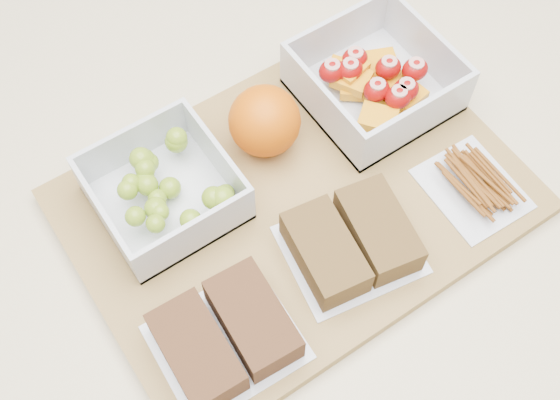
{
  "coord_description": "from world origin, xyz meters",
  "views": [
    {
      "loc": [
        -0.2,
        -0.28,
        1.5
      ],
      "look_at": [
        -0.02,
        -0.01,
        0.93
      ],
      "focal_mm": 45.0,
      "sensor_mm": 36.0,
      "label": 1
    }
  ],
  "objects_px": {
    "grape_container": "(165,189)",
    "fruit_container": "(374,82)",
    "sandwich_bag_left": "(225,336)",
    "orange": "(265,121)",
    "sandwich_bag_center": "(352,242)",
    "pretzel_bag": "(474,184)",
    "cutting_board": "(296,201)"
  },
  "relations": [
    {
      "from": "orange",
      "to": "sandwich_bag_left",
      "type": "xyz_separation_m",
      "value": [
        -0.14,
        -0.16,
        -0.02
      ]
    },
    {
      "from": "cutting_board",
      "to": "sandwich_bag_center",
      "type": "distance_m",
      "value": 0.08
    },
    {
      "from": "sandwich_bag_center",
      "to": "cutting_board",
      "type": "bearing_deg",
      "value": 96.89
    },
    {
      "from": "grape_container",
      "to": "cutting_board",
      "type": "bearing_deg",
      "value": -32.51
    },
    {
      "from": "cutting_board",
      "to": "fruit_container",
      "type": "bearing_deg",
      "value": 22.98
    },
    {
      "from": "sandwich_bag_left",
      "to": "sandwich_bag_center",
      "type": "xyz_separation_m",
      "value": [
        0.14,
        0.01,
        -0.0
      ]
    },
    {
      "from": "sandwich_bag_left",
      "to": "pretzel_bag",
      "type": "relative_size",
      "value": 1.21
    },
    {
      "from": "grape_container",
      "to": "orange",
      "type": "xyz_separation_m",
      "value": [
        0.11,
        0.0,
        0.01
      ]
    },
    {
      "from": "grape_container",
      "to": "fruit_container",
      "type": "bearing_deg",
      "value": -2.31
    },
    {
      "from": "cutting_board",
      "to": "orange",
      "type": "xyz_separation_m",
      "value": [
        0.01,
        0.07,
        0.04
      ]
    },
    {
      "from": "cutting_board",
      "to": "grape_container",
      "type": "distance_m",
      "value": 0.13
    },
    {
      "from": "orange",
      "to": "sandwich_bag_center",
      "type": "xyz_separation_m",
      "value": [
        -0.0,
        -0.14,
        -0.02
      ]
    },
    {
      "from": "fruit_container",
      "to": "pretzel_bag",
      "type": "relative_size",
      "value": 1.38
    },
    {
      "from": "cutting_board",
      "to": "sandwich_bag_left",
      "type": "relative_size",
      "value": 3.44
    },
    {
      "from": "grape_container",
      "to": "fruit_container",
      "type": "distance_m",
      "value": 0.24
    },
    {
      "from": "sandwich_bag_left",
      "to": "orange",
      "type": "bearing_deg",
      "value": 47.43
    },
    {
      "from": "orange",
      "to": "sandwich_bag_center",
      "type": "bearing_deg",
      "value": -90.7
    },
    {
      "from": "sandwich_bag_left",
      "to": "pretzel_bag",
      "type": "bearing_deg",
      "value": -0.63
    },
    {
      "from": "sandwich_bag_left",
      "to": "fruit_container",
      "type": "bearing_deg",
      "value": 27.83
    },
    {
      "from": "pretzel_bag",
      "to": "cutting_board",
      "type": "bearing_deg",
      "value": 148.97
    },
    {
      "from": "fruit_container",
      "to": "pretzel_bag",
      "type": "height_order",
      "value": "fruit_container"
    },
    {
      "from": "grape_container",
      "to": "sandwich_bag_center",
      "type": "height_order",
      "value": "grape_container"
    },
    {
      "from": "grape_container",
      "to": "pretzel_bag",
      "type": "height_order",
      "value": "grape_container"
    },
    {
      "from": "sandwich_bag_left",
      "to": "sandwich_bag_center",
      "type": "height_order",
      "value": "same"
    },
    {
      "from": "sandwich_bag_center",
      "to": "pretzel_bag",
      "type": "distance_m",
      "value": 0.14
    },
    {
      "from": "orange",
      "to": "pretzel_bag",
      "type": "distance_m",
      "value": 0.21
    },
    {
      "from": "fruit_container",
      "to": "sandwich_bag_left",
      "type": "height_order",
      "value": "fruit_container"
    },
    {
      "from": "orange",
      "to": "pretzel_bag",
      "type": "relative_size",
      "value": 0.7
    },
    {
      "from": "orange",
      "to": "pretzel_bag",
      "type": "xyz_separation_m",
      "value": [
        0.14,
        -0.16,
        -0.02
      ]
    },
    {
      "from": "cutting_board",
      "to": "sandwich_bag_left",
      "type": "distance_m",
      "value": 0.16
    },
    {
      "from": "cutting_board",
      "to": "grape_container",
      "type": "xyz_separation_m",
      "value": [
        -0.1,
        0.07,
        0.03
      ]
    },
    {
      "from": "sandwich_bag_center",
      "to": "pretzel_bag",
      "type": "bearing_deg",
      "value": -5.8
    }
  ]
}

